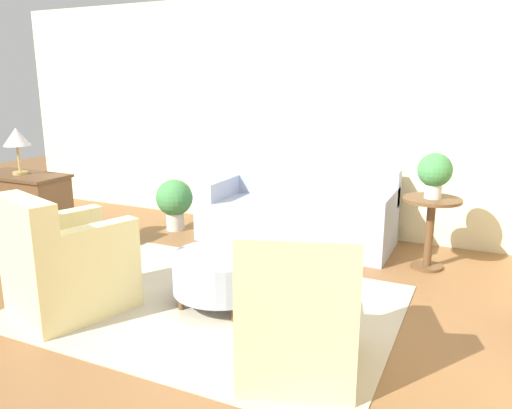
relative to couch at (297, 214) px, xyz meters
name	(u,v)px	position (x,y,z in m)	size (l,w,h in m)	color
ground_plane	(211,305)	(-0.03, -1.91, -0.32)	(16.00, 16.00, 0.00)	brown
wall_back	(313,115)	(-0.03, 0.56, 1.08)	(8.81, 0.12, 2.80)	beige
rug	(211,304)	(-0.03, -1.91, -0.31)	(2.97, 2.19, 0.01)	#B2A893
couch	(297,214)	(0.00, 0.00, 0.00)	(2.16, 0.90, 0.85)	#8E99B2
armchair_left	(65,267)	(-1.00, -2.50, 0.07)	(0.92, 1.01, 0.97)	beige
armchair_right	(297,315)	(0.94, -2.50, 0.07)	(0.92, 1.01, 0.97)	beige
ottoman_table	(221,272)	(0.04, -1.85, -0.03)	(0.80, 0.80, 0.43)	#8E99B2
side_table	(430,221)	(1.48, -0.26, 0.17)	(0.55, 0.55, 0.71)	brown
dresser	(25,211)	(-2.55, -1.54, 0.12)	(1.01, 0.49, 0.84)	brown
potted_plant_on_side_table	(435,172)	(1.48, -0.26, 0.65)	(0.32, 0.32, 0.44)	beige
potted_plant_floor	(174,200)	(-1.52, -0.23, 0.06)	(0.45, 0.45, 0.63)	beige
table_lamp	(17,139)	(-2.55, -1.54, 0.90)	(0.27, 0.27, 0.49)	tan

